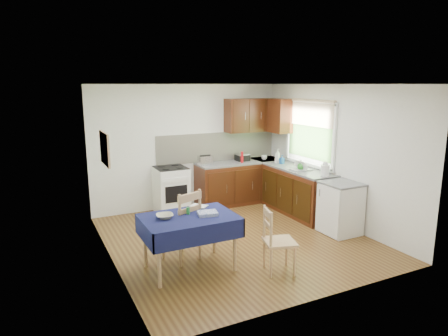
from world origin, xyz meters
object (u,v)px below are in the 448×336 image
dining_table (189,224)px  dish_rack (301,169)px  kettle (325,169)px  chair_far (183,223)px  chair_near (276,239)px  sandwich_press (242,157)px  toaster (205,160)px

dining_table → dish_rack: bearing=7.9°
dining_table → kettle: kettle is taller
chair_far → kettle: 2.87m
chair_far → chair_near: chair_far is taller
dining_table → chair_far: (0.03, 0.31, -0.10)m
chair_near → kettle: size_ratio=3.50×
dining_table → chair_far: size_ratio=1.20×
dining_table → chair_near: 1.19m
dish_rack → kettle: kettle is taller
chair_near → sandwich_press: sandwich_press is taller
dish_rack → sandwich_press: bearing=111.5°
toaster → chair_far: bearing=-98.3°
dining_table → toaster: (1.31, 2.44, 0.34)m
kettle → dish_rack: bearing=100.1°
chair_far → dish_rack: dish_rack is taller
chair_far → chair_near: bearing=116.3°
chair_far → chair_near: (0.98, -0.91, -0.08)m
chair_far → sandwich_press: sandwich_press is taller
chair_far → toaster: bearing=-141.8°
dining_table → chair_far: bearing=68.3°
dining_table → sandwich_press: 3.38m
chair_far → dish_rack: size_ratio=2.81×
kettle → sandwich_press: bearing=108.4°
chair_far → sandwich_press: (2.18, 2.22, 0.42)m
kettle → toaster: bearing=130.1°
kettle → chair_near: bearing=-146.2°
chair_far → toaster: size_ratio=3.86×
toaster → chair_near: bearing=-73.1°
dish_rack → chair_near: bearing=-134.2°
toaster → kettle: size_ratio=1.05×
chair_near → toaster: bearing=10.5°
chair_near → kettle: 2.27m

